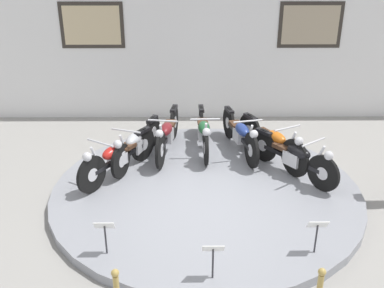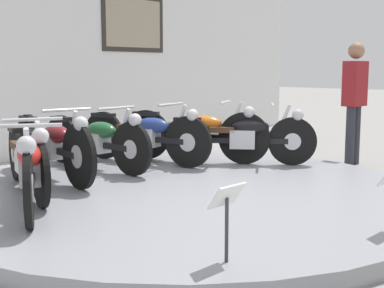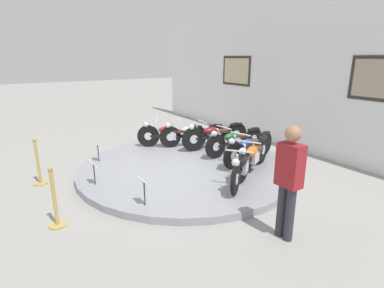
{
  "view_description": "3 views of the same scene",
  "coord_description": "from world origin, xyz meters",
  "px_view_note": "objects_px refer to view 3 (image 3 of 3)",
  "views": [
    {
      "loc": [
        -0.28,
        -6.46,
        3.9
      ],
      "look_at": [
        -0.23,
        0.29,
        0.79
      ],
      "focal_mm": 42.0,
      "sensor_mm": 36.0,
      "label": 1
    },
    {
      "loc": [
        -3.9,
        -3.8,
        1.37
      ],
      "look_at": [
        0.19,
        0.06,
        0.57
      ],
      "focal_mm": 50.0,
      "sensor_mm": 36.0,
      "label": 2
    },
    {
      "loc": [
        5.76,
        -3.59,
        2.62
      ],
      "look_at": [
        0.09,
        0.1,
        0.65
      ],
      "focal_mm": 28.0,
      "sensor_mm": 36.0,
      "label": 3
    }
  ],
  "objects_px": {
    "motorcycle_maroon": "(214,134)",
    "visitor_standing": "(289,177)",
    "stanchion_post_left_of_entry": "(39,169)",
    "motorcycle_black": "(243,164)",
    "motorcycle_green": "(234,140)",
    "info_placard_front_right": "(144,186)",
    "motorcycle_silver": "(192,133)",
    "motorcycle_orange": "(253,155)",
    "motorcycle_red": "(170,134)",
    "info_placard_front_left": "(98,147)",
    "motorcycle_blue": "(249,147)",
    "info_placard_front_centre": "(94,167)",
    "stanchion_post_right_of_entry": "(55,207)"
  },
  "relations": [
    {
      "from": "info_placard_front_left",
      "to": "stanchion_post_right_of_entry",
      "type": "height_order",
      "value": "stanchion_post_right_of_entry"
    },
    {
      "from": "info_placard_front_centre",
      "to": "info_placard_front_right",
      "type": "height_order",
      "value": "same"
    },
    {
      "from": "motorcycle_blue",
      "to": "stanchion_post_left_of_entry",
      "type": "height_order",
      "value": "stanchion_post_left_of_entry"
    },
    {
      "from": "info_placard_front_centre",
      "to": "stanchion_post_right_of_entry",
      "type": "bearing_deg",
      "value": -41.93
    },
    {
      "from": "motorcycle_black",
      "to": "visitor_standing",
      "type": "relative_size",
      "value": 0.93
    },
    {
      "from": "motorcycle_silver",
      "to": "visitor_standing",
      "type": "bearing_deg",
      "value": -15.5
    },
    {
      "from": "info_placard_front_right",
      "to": "stanchion_post_right_of_entry",
      "type": "relative_size",
      "value": 0.5
    },
    {
      "from": "motorcycle_orange",
      "to": "info_placard_front_left",
      "type": "height_order",
      "value": "motorcycle_orange"
    },
    {
      "from": "motorcycle_silver",
      "to": "stanchion_post_left_of_entry",
      "type": "distance_m",
      "value": 4.04
    },
    {
      "from": "motorcycle_green",
      "to": "info_placard_front_right",
      "type": "bearing_deg",
      "value": -66.93
    },
    {
      "from": "motorcycle_red",
      "to": "motorcycle_black",
      "type": "relative_size",
      "value": 1.06
    },
    {
      "from": "motorcycle_black",
      "to": "stanchion_post_left_of_entry",
      "type": "height_order",
      "value": "stanchion_post_left_of_entry"
    },
    {
      "from": "motorcycle_maroon",
      "to": "stanchion_post_left_of_entry",
      "type": "distance_m",
      "value": 4.44
    },
    {
      "from": "motorcycle_red",
      "to": "motorcycle_green",
      "type": "distance_m",
      "value": 1.85
    },
    {
      "from": "stanchion_post_left_of_entry",
      "to": "motorcycle_orange",
      "type": "bearing_deg",
      "value": 61.08
    },
    {
      "from": "motorcycle_black",
      "to": "visitor_standing",
      "type": "distance_m",
      "value": 1.88
    },
    {
      "from": "motorcycle_green",
      "to": "info_placard_front_right",
      "type": "distance_m",
      "value": 3.47
    },
    {
      "from": "motorcycle_green",
      "to": "info_placard_front_left",
      "type": "relative_size",
      "value": 3.85
    },
    {
      "from": "motorcycle_orange",
      "to": "info_placard_front_centre",
      "type": "height_order",
      "value": "motorcycle_orange"
    },
    {
      "from": "motorcycle_orange",
      "to": "stanchion_post_left_of_entry",
      "type": "relative_size",
      "value": 1.78
    },
    {
      "from": "motorcycle_silver",
      "to": "info_placard_front_centre",
      "type": "relative_size",
      "value": 3.64
    },
    {
      "from": "motorcycle_silver",
      "to": "info_placard_front_left",
      "type": "height_order",
      "value": "motorcycle_silver"
    },
    {
      "from": "motorcycle_green",
      "to": "info_placard_front_right",
      "type": "height_order",
      "value": "motorcycle_green"
    },
    {
      "from": "motorcycle_silver",
      "to": "motorcycle_green",
      "type": "height_order",
      "value": "motorcycle_green"
    },
    {
      "from": "motorcycle_black",
      "to": "info_placard_front_centre",
      "type": "bearing_deg",
      "value": -120.23
    },
    {
      "from": "motorcycle_black",
      "to": "motorcycle_red",
      "type": "bearing_deg",
      "value": -179.98
    },
    {
      "from": "motorcycle_red",
      "to": "motorcycle_blue",
      "type": "distance_m",
      "value": 2.39
    },
    {
      "from": "motorcycle_blue",
      "to": "visitor_standing",
      "type": "distance_m",
      "value": 3.01
    },
    {
      "from": "info_placard_front_right",
      "to": "stanchion_post_left_of_entry",
      "type": "height_order",
      "value": "stanchion_post_left_of_entry"
    },
    {
      "from": "motorcycle_black",
      "to": "info_placard_front_right",
      "type": "bearing_deg",
      "value": -94.0
    },
    {
      "from": "motorcycle_black",
      "to": "stanchion_post_left_of_entry",
      "type": "relative_size",
      "value": 1.58
    },
    {
      "from": "motorcycle_maroon",
      "to": "motorcycle_black",
      "type": "distance_m",
      "value": 2.39
    },
    {
      "from": "motorcycle_green",
      "to": "info_placard_front_right",
      "type": "relative_size",
      "value": 3.85
    },
    {
      "from": "motorcycle_maroon",
      "to": "visitor_standing",
      "type": "height_order",
      "value": "visitor_standing"
    },
    {
      "from": "motorcycle_red",
      "to": "motorcycle_black",
      "type": "distance_m",
      "value": 3.02
    },
    {
      "from": "motorcycle_green",
      "to": "stanchion_post_right_of_entry",
      "type": "distance_m",
      "value": 4.67
    },
    {
      "from": "motorcycle_orange",
      "to": "info_placard_front_centre",
      "type": "distance_m",
      "value": 3.38
    },
    {
      "from": "motorcycle_red",
      "to": "motorcycle_blue",
      "type": "xyz_separation_m",
      "value": [
        2.2,
        0.94,
        0.01
      ]
    },
    {
      "from": "info_placard_front_right",
      "to": "stanchion_post_left_of_entry",
      "type": "distance_m",
      "value": 2.73
    },
    {
      "from": "info_placard_front_centre",
      "to": "visitor_standing",
      "type": "relative_size",
      "value": 0.3
    },
    {
      "from": "motorcycle_maroon",
      "to": "info_placard_front_left",
      "type": "xyz_separation_m",
      "value": [
        -0.67,
        -3.06,
        -0.03
      ]
    },
    {
      "from": "motorcycle_silver",
      "to": "motorcycle_orange",
      "type": "distance_m",
      "value": 2.47
    },
    {
      "from": "motorcycle_red",
      "to": "stanchion_post_left_of_entry",
      "type": "xyz_separation_m",
      "value": [
        0.51,
        -3.48,
        -0.18
      ]
    },
    {
      "from": "motorcycle_silver",
      "to": "motorcycle_orange",
      "type": "xyz_separation_m",
      "value": [
        2.47,
        0.01,
        0.02
      ]
    },
    {
      "from": "motorcycle_blue",
      "to": "info_placard_front_centre",
      "type": "height_order",
      "value": "motorcycle_blue"
    },
    {
      "from": "motorcycle_green",
      "to": "motorcycle_blue",
      "type": "height_order",
      "value": "motorcycle_blue"
    },
    {
      "from": "motorcycle_green",
      "to": "info_placard_front_centre",
      "type": "distance_m",
      "value": 3.67
    },
    {
      "from": "motorcycle_maroon",
      "to": "motorcycle_blue",
      "type": "distance_m",
      "value": 1.38
    },
    {
      "from": "motorcycle_green",
      "to": "stanchion_post_left_of_entry",
      "type": "xyz_separation_m",
      "value": [
        -0.99,
        -4.56,
        -0.18
      ]
    },
    {
      "from": "motorcycle_orange",
      "to": "info_placard_front_right",
      "type": "bearing_deg",
      "value": -87.33
    }
  ]
}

